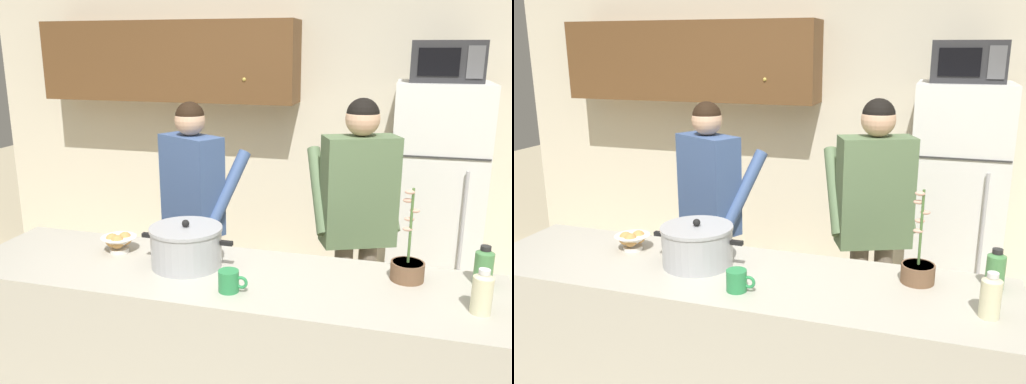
% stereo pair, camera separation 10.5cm
% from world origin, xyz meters
% --- Properties ---
extents(back_wall_unit, '(6.00, 0.48, 2.60)m').
position_xyz_m(back_wall_unit, '(-0.25, 2.25, 1.41)').
color(back_wall_unit, beige).
rests_on(back_wall_unit, ground).
extents(kitchen_island, '(2.55, 0.68, 0.92)m').
position_xyz_m(kitchen_island, '(0.00, 0.00, 0.46)').
color(kitchen_island, '#BCB7A8').
rests_on(kitchen_island, ground).
extents(refrigerator, '(0.64, 0.68, 1.71)m').
position_xyz_m(refrigerator, '(1.00, 1.85, 0.85)').
color(refrigerator, white).
rests_on(refrigerator, ground).
extents(microwave, '(0.48, 0.37, 0.28)m').
position_xyz_m(microwave, '(1.01, 1.83, 1.85)').
color(microwave, '#2D2D30').
rests_on(microwave, refrigerator).
extents(person_near_pot, '(0.61, 0.57, 1.62)m').
position_xyz_m(person_near_pot, '(-0.51, 0.88, 1.01)').
color(person_near_pot, '#33384C').
rests_on(person_near_pot, ground).
extents(person_by_sink, '(0.61, 0.56, 1.67)m').
position_xyz_m(person_by_sink, '(0.53, 0.88, 1.04)').
color(person_by_sink, '#726656').
rests_on(person_by_sink, ground).
extents(cooking_pot, '(0.46, 0.35, 0.23)m').
position_xyz_m(cooking_pot, '(-0.20, 0.04, 1.02)').
color(cooking_pot, '#ADAFB5').
rests_on(cooking_pot, kitchen_island).
extents(coffee_mug, '(0.13, 0.09, 0.10)m').
position_xyz_m(coffee_mug, '(0.09, -0.17, 0.97)').
color(coffee_mug, '#2D8C4C').
rests_on(coffee_mug, kitchen_island).
extents(bread_bowl, '(0.18, 0.18, 0.10)m').
position_xyz_m(bread_bowl, '(-0.61, 0.11, 0.97)').
color(bread_bowl, white).
rests_on(bread_bowl, kitchen_island).
extents(bottle_near_edge, '(0.08, 0.08, 0.19)m').
position_xyz_m(bottle_near_edge, '(1.10, -0.09, 1.01)').
color(bottle_near_edge, beige).
rests_on(bottle_near_edge, kitchen_island).
extents(bottle_mid_counter, '(0.08, 0.08, 0.18)m').
position_xyz_m(bottle_mid_counter, '(1.14, 0.20, 1.01)').
color(bottle_mid_counter, '#4C8C4C').
rests_on(bottle_mid_counter, kitchen_island).
extents(potted_orchid, '(0.15, 0.15, 0.43)m').
position_xyz_m(potted_orchid, '(0.82, 0.16, 0.99)').
color(potted_orchid, brown).
rests_on(potted_orchid, kitchen_island).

